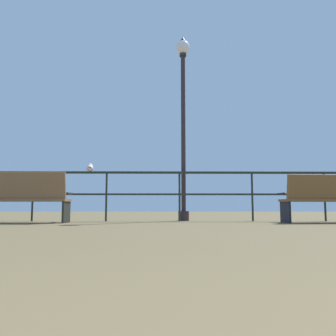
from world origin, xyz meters
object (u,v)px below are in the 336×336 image
object	(u,v)px
bench_near_right	(325,197)
seagull_on_rail	(90,168)
bench_near_left	(26,195)
lamppost_center	(183,106)

from	to	relation	value
bench_near_right	seagull_on_rail	size ratio (longest dim) A/B	4.15
bench_near_left	seagull_on_rail	size ratio (longest dim) A/B	4.03
bench_near_left	lamppost_center	world-z (taller)	lamppost_center
bench_near_right	lamppost_center	world-z (taller)	lamppost_center
bench_near_left	bench_near_right	size ratio (longest dim) A/B	0.97
bench_near_left	lamppost_center	distance (m)	4.00
lamppost_center	bench_near_right	bearing A→B (deg)	-22.04
bench_near_left	seagull_on_rail	distance (m)	1.53
lamppost_center	seagull_on_rail	distance (m)	2.61
bench_near_left	lamppost_center	xyz separation A→B (m)	(3.18, 1.13, 2.15)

